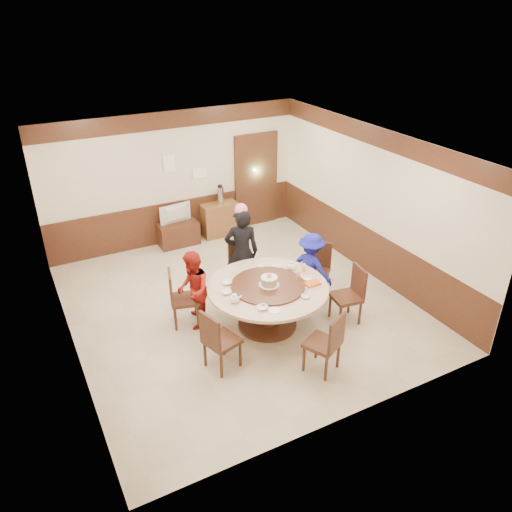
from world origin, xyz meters
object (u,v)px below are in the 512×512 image
banquet_table (268,298)px  side_cabinet (220,219)px  person_blue (311,267)px  tv_stand (178,234)px  television (177,214)px  shrimp_platter (312,284)px  thermos (220,195)px  birthday_cake (269,281)px  person_standing (242,252)px  person_red (193,290)px

banquet_table → side_cabinet: banquet_table is taller
person_blue → tv_stand: bearing=-1.0°
banquet_table → side_cabinet: bearing=78.2°
banquet_table → television: (-0.25, 3.52, 0.17)m
shrimp_platter → tv_stand: size_ratio=0.35×
banquet_table → shrimp_platter: (0.63, -0.32, 0.24)m
thermos → side_cabinet: bearing=180.0°
side_cabinet → birthday_cake: bearing=-101.6°
person_standing → person_blue: person_standing is taller
banquet_table → thermos: size_ratio=5.05×
person_blue → birthday_cake: 1.14m
person_blue → side_cabinet: person_blue is taller
shrimp_platter → person_standing: bearing=110.8°
banquet_table → person_red: (-1.04, 0.59, 0.12)m
banquet_table → person_standing: size_ratio=1.16×
person_blue → shrimp_platter: 0.82m
person_blue → television: bearing=-1.0°
television → thermos: 1.06m
thermos → banquet_table: bearing=-102.4°
banquet_table → person_red: 1.20m
banquet_table → shrimp_platter: 0.75m
person_red → television: person_red is taller
tv_stand → thermos: (1.03, 0.03, 0.69)m
thermos → tv_stand: bearing=-178.3°
shrimp_platter → thermos: size_ratio=0.79×
side_cabinet → person_standing: bearing=-105.0°
tv_stand → birthday_cake: bearing=-85.8°
person_standing → television: (-0.34, 2.42, -0.12)m
banquet_table → tv_stand: 3.54m
tv_stand → side_cabinet: 1.00m
person_standing → thermos: 2.55m
television → person_blue: bearing=105.5°
banquet_table → birthday_cake: birthday_cake is taller
television → side_cabinet: size_ratio=0.88×
birthday_cake → thermos: thermos is taller
shrimp_platter → tv_stand: 3.97m
person_blue → television: size_ratio=1.81×
banquet_table → person_blue: person_blue is taller
thermos → person_red: bearing=-121.5°
side_cabinet → thermos: 0.57m
shrimp_platter → person_red: bearing=151.4°
banquet_table → thermos: bearing=77.6°
person_red → television: bearing=-175.4°
banquet_table → person_blue: bearing=19.1°
banquet_table → person_standing: (0.09, 1.10, 0.29)m
person_blue → birthday_cake: bearing=86.8°
person_red → shrimp_platter: person_red is taller
person_red → shrimp_platter: 1.90m
person_standing → birthday_cake: 1.13m
person_red → shrimp_platter: (1.66, -0.91, 0.12)m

